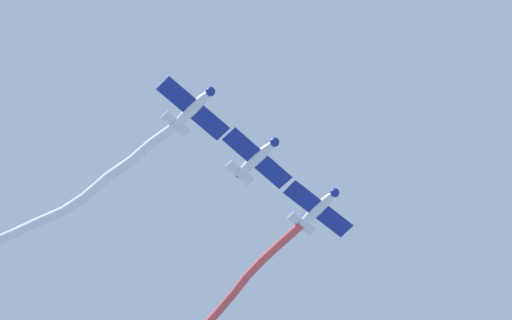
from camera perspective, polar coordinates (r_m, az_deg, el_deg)
airplane_lead at (r=97.20m, az=-3.09°, el=2.54°), size 5.64×6.40×1.74m
smoke_trail_lead at (r=100.75m, az=-8.43°, el=-1.53°), size 18.24×8.68×3.22m
airplane_left_wing at (r=99.53m, az=0.05°, el=0.10°), size 5.62×6.43×1.74m
airplane_right_wing at (r=101.80m, az=3.04°, el=-2.38°), size 5.72×6.26×1.74m
smoke_trail_right_wing at (r=106.31m, az=-0.44°, el=-5.84°), size 11.25×11.58×2.15m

